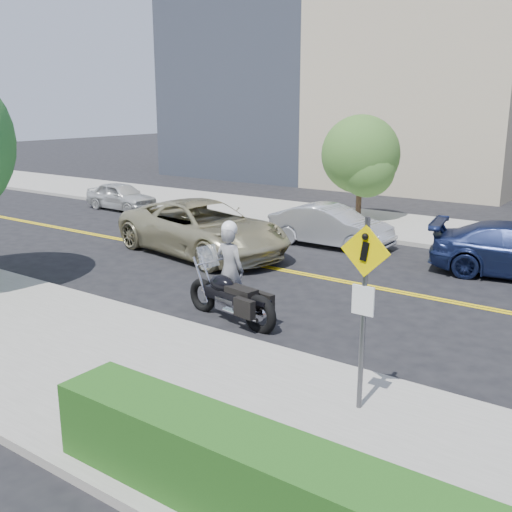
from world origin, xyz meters
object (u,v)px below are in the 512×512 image
(motorcycle, at_px, (231,286))
(suv, at_px, (203,228))
(motorcyclist, at_px, (230,267))
(pedestrian_sign, at_px, (364,296))
(parked_car_white, at_px, (121,196))
(parked_car_silver, at_px, (331,226))

(motorcycle, height_order, suv, suv)
(motorcyclist, bearing_deg, pedestrian_sign, 150.05)
(suv, bearing_deg, pedestrian_sign, -116.56)
(motorcyclist, bearing_deg, motorcycle, 129.37)
(suv, bearing_deg, motorcycle, -123.75)
(parked_car_white, bearing_deg, parked_car_silver, -92.13)
(parked_car_silver, bearing_deg, motorcycle, -168.62)
(motorcycle, bearing_deg, suv, 145.33)
(suv, bearing_deg, parked_car_silver, -29.28)
(motorcycle, relative_size, parked_car_silver, 0.62)
(motorcycle, bearing_deg, parked_car_white, 156.05)
(parked_car_white, relative_size, parked_car_silver, 0.86)
(motorcyclist, height_order, motorcycle, motorcyclist)
(pedestrian_sign, distance_m, parked_car_silver, 11.45)
(motorcycle, xyz_separation_m, parked_car_white, (-12.74, 8.34, -0.18))
(motorcycle, height_order, parked_car_silver, motorcycle)
(pedestrian_sign, bearing_deg, parked_car_silver, 120.85)
(pedestrian_sign, xyz_separation_m, parked_car_white, (-16.93, 10.51, -1.34))
(suv, distance_m, parked_car_silver, 4.35)
(motorcyclist, bearing_deg, parked_car_white, -32.42)
(pedestrian_sign, height_order, motorcycle, pedestrian_sign)
(motorcyclist, distance_m, parked_car_white, 14.65)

